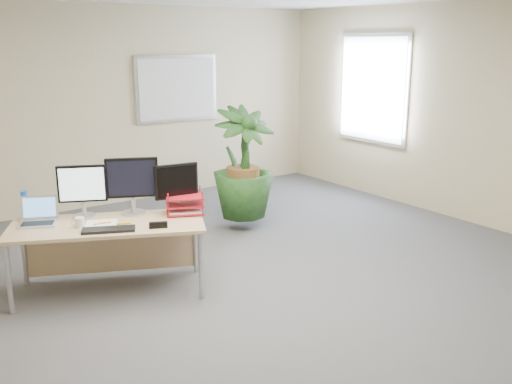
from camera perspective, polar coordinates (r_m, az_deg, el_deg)
floor at (r=4.91m, az=2.04°, el=-11.90°), size 8.00×8.00×0.00m
back_wall at (r=7.99m, az=-15.70°, el=8.11°), size 7.00×0.04×2.70m
whiteboard at (r=8.42m, az=-7.91°, el=10.20°), size 1.30×0.04×0.95m
window at (r=8.45m, az=11.59°, el=10.06°), size 0.04×1.30×1.55m
desk at (r=5.34m, az=-14.50°, el=-4.13°), size 1.83×1.35×0.65m
floor_plant at (r=6.80m, az=-1.32°, el=2.44°), size 0.86×0.86×1.50m
monitor_left at (r=5.39m, az=-16.97°, el=0.41°), size 0.41×0.22×0.48m
monitor_right at (r=5.37m, az=-12.28°, el=0.97°), size 0.45×0.24×0.53m
monitor_dark at (r=5.36m, az=-7.96°, el=0.71°), size 0.42×0.19×0.46m
laptop at (r=5.40m, az=-20.92°, el=-2.31°), size 0.40×0.38×0.23m
keyboard at (r=5.00m, az=-14.52°, el=-3.67°), size 0.46×0.32×0.02m
coffee_mug at (r=5.16m, az=-17.26°, el=-2.92°), size 0.11×0.08×0.09m
spiral_notebook at (r=5.22m, az=-15.20°, el=-3.03°), size 0.32×0.29×0.01m
orange_pen at (r=5.18m, az=-15.10°, el=-3.03°), size 0.15×0.04×0.01m
yellow_highlighter at (r=5.16m, az=-13.05°, el=-3.07°), size 0.13×0.06×0.02m
water_bottle at (r=5.54m, az=-22.07°, el=-1.27°), size 0.07×0.07×0.26m
letter_tray at (r=5.36m, az=-7.13°, el=-1.39°), size 0.42×0.38×0.16m
stapler at (r=4.99m, az=-9.75°, el=-3.27°), size 0.16×0.10×0.05m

